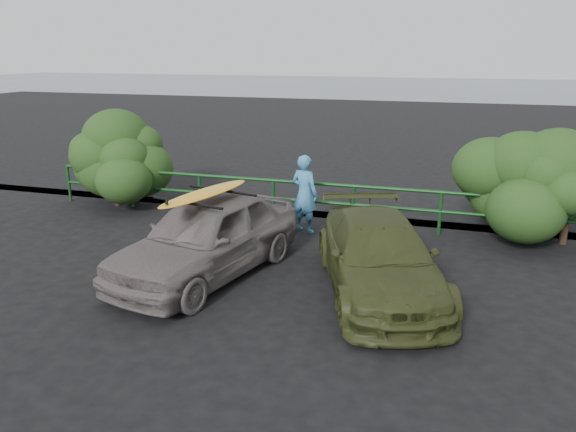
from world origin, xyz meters
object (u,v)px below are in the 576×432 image
man (305,194)px  surfboard (205,193)px  guardrail (312,203)px  olive_vehicle (379,257)px  sedan (207,237)px

man → surfboard: 3.29m
guardrail → olive_vehicle: (2.14, -3.56, 0.12)m
olive_vehicle → surfboard: surfboard is taller
man → surfboard: size_ratio=0.74×
sedan → olive_vehicle: size_ratio=0.99×
sedan → man: bearing=84.4°
olive_vehicle → man: (-2.14, 2.86, 0.26)m
sedan → guardrail: bearing=87.5°
olive_vehicle → sedan: bearing=163.6°
sedan → man: (1.02, 3.06, 0.16)m
man → surfboard: bearing=89.7°
guardrail → man: size_ratio=7.72×
man → surfboard: (-1.02, -3.06, 0.68)m
guardrail → man: man is taller
sedan → surfboard: 0.84m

